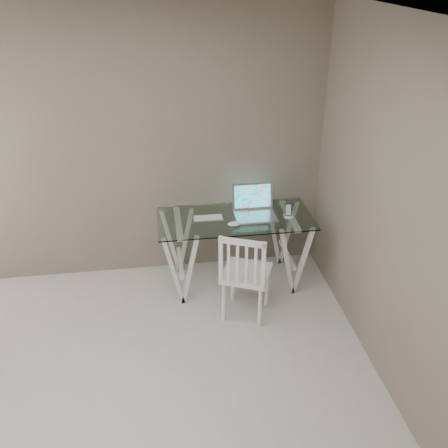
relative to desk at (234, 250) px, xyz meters
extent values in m
plane|color=#B6B4AE|center=(-1.05, -1.85, -0.38)|extent=(4.50, 4.50, 0.00)
cube|color=white|center=(-1.05, -1.85, 2.32)|extent=(4.00, 4.50, 0.02)
cube|color=#73665A|center=(-1.05, 0.40, 0.97)|extent=(4.00, 0.02, 2.70)
cube|color=#73665A|center=(0.95, -1.85, 0.97)|extent=(0.02, 4.50, 2.70)
cube|color=silver|center=(0.00, 0.00, 0.36)|extent=(1.50, 0.70, 0.01)
cube|color=silver|center=(-0.55, 0.00, -0.02)|extent=(0.24, 0.62, 0.72)
cube|color=silver|center=(0.55, 0.00, -0.02)|extent=(0.24, 0.62, 0.72)
cube|color=white|center=(0.02, -0.52, 0.06)|extent=(0.55, 0.55, 0.04)
cylinder|color=white|center=(-0.20, -0.60, -0.17)|extent=(0.04, 0.04, 0.42)
cylinder|color=white|center=(0.11, -0.74, -0.17)|extent=(0.04, 0.04, 0.42)
cylinder|color=white|center=(-0.06, -0.30, -0.17)|extent=(0.04, 0.04, 0.42)
cylinder|color=white|center=(0.25, -0.43, -0.17)|extent=(0.04, 0.04, 0.42)
cube|color=white|center=(-0.05, -0.69, 0.29)|extent=(0.39, 0.19, 0.46)
cube|color=silver|center=(0.20, -0.02, 0.37)|extent=(0.40, 0.28, 0.02)
cube|color=#19D899|center=(0.20, 0.15, 0.51)|extent=(0.40, 0.07, 0.26)
cube|color=silver|center=(-0.26, 0.03, 0.37)|extent=(0.29, 0.13, 0.01)
ellipsoid|color=white|center=(-0.03, -0.16, 0.38)|extent=(0.12, 0.07, 0.04)
cube|color=white|center=(0.51, -0.06, 0.37)|extent=(0.07, 0.07, 0.02)
cube|color=black|center=(0.51, -0.05, 0.44)|extent=(0.06, 0.03, 0.12)
camera|label=1|loc=(-0.72, -4.22, 2.62)|focal=40.00mm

